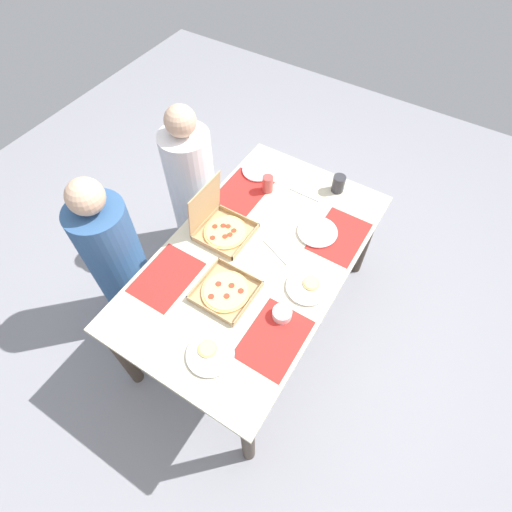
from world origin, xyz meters
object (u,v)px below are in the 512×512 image
Objects in this scene: plate_near_left at (317,232)px; condiment_bowl at (282,314)px; pizza_box_center at (226,291)px; cup_dark at (268,184)px; diner_left_seat at (119,264)px; plate_far_left at (259,170)px; plate_far_right at (210,354)px; cup_red at (338,184)px; pizza_box_edge_far at (221,226)px; diner_right_seat at (193,191)px; plate_middle at (308,287)px.

plate_near_left is 2.36× the size of condiment_bowl.
pizza_box_center is 0.76m from cup_dark.
plate_near_left is at bearing -54.22° from diner_left_seat.
plate_far_left is at bearing 49.54° from cup_dark.
cup_red is (1.27, -0.05, 0.04)m from plate_far_right.
pizza_box_edge_far is 1.39× the size of plate_near_left.
plate_far_right is 2.34× the size of condiment_bowl.
plate_far_left is (1.16, 0.45, -0.00)m from plate_far_right.
diner_left_seat is 0.73m from diner_right_seat.
plate_far_left and plate_near_left have the same top height.
diner_left_seat is 1.02× the size of diner_right_seat.
plate_middle reaches higher than plate_far_left.
plate_far_right is 1.28m from cup_red.
condiment_bowl is (0.35, -0.18, 0.01)m from plate_far_right.
condiment_bowl is (-0.70, -0.50, -0.03)m from cup_dark.
diner_left_seat is at bearing 130.15° from pizza_box_edge_far.
plate_far_left is 0.17× the size of diner_left_seat.
pizza_box_edge_far is 0.54m from plate_far_left.
condiment_bowl is at bearing -120.24° from diner_right_seat.
diner_left_seat is at bearing 180.00° from diner_right_seat.
pizza_box_edge_far is at bearing -49.85° from diner_left_seat.
condiment_bowl is (-0.93, -0.14, -0.03)m from cup_red.
pizza_box_edge_far is 2.89× the size of cup_red.
diner_right_seat reaches higher than cup_red.
pizza_box_edge_far is 0.73m from plate_far_right.
cup_dark reaches higher than plate_middle.
plate_middle is 2.30× the size of condiment_bowl.
diner_left_seat reaches higher than pizza_box_center.
diner_right_seat is at bearing 100.03° from cup_dark.
plate_far_right is 2.06× the size of cup_red.
plate_middle is (0.25, -0.34, -0.00)m from pizza_box_center.
cup_dark reaches higher than plate_far_left.
pizza_box_edge_far is 0.26× the size of diner_left_seat.
diner_left_seat is at bearing 96.78° from condiment_bowl.
pizza_box_center is 1.28× the size of plate_middle.
plate_far_right is (-0.31, -0.13, -0.00)m from pizza_box_center.
pizza_box_edge_far is 0.26× the size of diner_right_seat.
pizza_box_edge_far is 0.68m from diner_left_seat.
pizza_box_center is 0.64m from plate_near_left.
diner_left_seat is (-0.41, 0.48, -0.25)m from pizza_box_edge_far.
plate_far_left is 1.89× the size of cup_dark.
condiment_bowl is (-0.81, -0.64, 0.02)m from plate_far_left.
condiment_bowl is at bearing -116.95° from pizza_box_edge_far.
diner_left_seat reaches higher than diner_right_seat.
plate_far_left is 2.16× the size of condiment_bowl.
diner_right_seat is at bearing 48.66° from pizza_box_center.
cup_dark reaches higher than condiment_bowl.
cup_red is at bearing -70.23° from diner_right_seat.
diner_left_seat reaches higher than plate_far_left.
cup_red is at bearing -10.08° from pizza_box_center.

